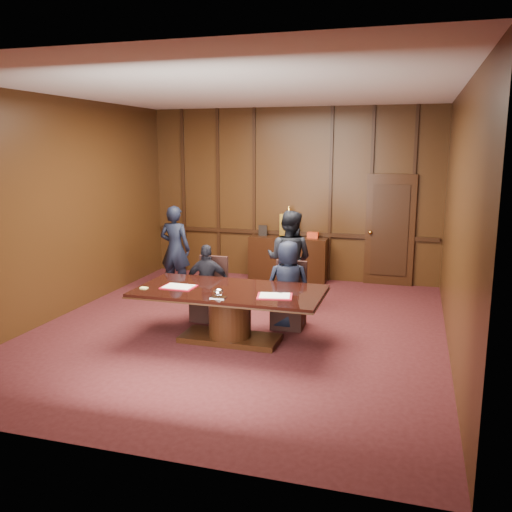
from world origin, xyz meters
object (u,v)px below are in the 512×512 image
Objects in this scene: witness_left at (175,249)px; conference_table at (230,306)px; sideboard at (288,257)px; witness_right at (289,260)px; signatory_right at (288,285)px; signatory_left at (208,283)px.

conference_table is at bearing 130.94° from witness_left.
witness_right reaches higher than sideboard.
signatory_right is 1.09m from witness_right.
witness_left is 2.35m from witness_right.
witness_left is at bearing -2.32° from witness_right.
witness_left is (-2.54, 1.49, 0.15)m from signatory_right.
signatory_right is (0.65, 0.80, 0.16)m from conference_table.
witness_left is at bearing -141.65° from sideboard.
signatory_right is (0.68, -2.96, 0.19)m from sideboard.
conference_table is 1.60× the size of witness_left.
witness_right reaches higher than witness_left.
witness_right reaches higher than signatory_left.
signatory_right reaches higher than conference_table.
signatory_left is at bearing 131.17° from witness_left.
signatory_left is at bearing -16.12° from signatory_right.
signatory_left is 1.30m from signatory_right.
conference_table is (0.03, -3.76, 0.02)m from sideboard.
conference_table is at bearing 114.08° from signatory_left.
sideboard is 0.97× the size of witness_left.
conference_table is 1.04m from signatory_left.
sideboard is at bearing 90.52° from conference_table.
signatory_right is at bearing 50.91° from conference_table.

